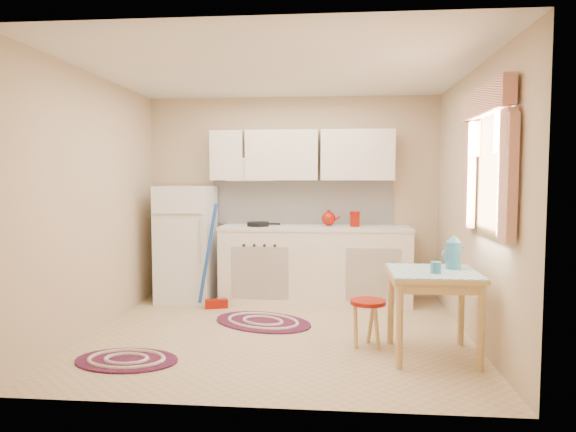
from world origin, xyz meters
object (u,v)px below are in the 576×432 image
Objects in this scene: fridge at (186,244)px; base_cabinets at (315,266)px; stool at (368,323)px; table at (432,314)px.

fridge reaches higher than base_cabinets.
table is at bearing -21.12° from stool.
table is at bearing -59.93° from base_cabinets.
base_cabinets is 2.10m from table.
stool is at bearing 158.88° from table.
stool is (0.53, -1.61, -0.23)m from base_cabinets.
base_cabinets is 3.12× the size of table.
table is (2.61, -1.76, -0.34)m from fridge.
fridge is 3.17m from table.
stool is at bearing -71.86° from base_cabinets.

